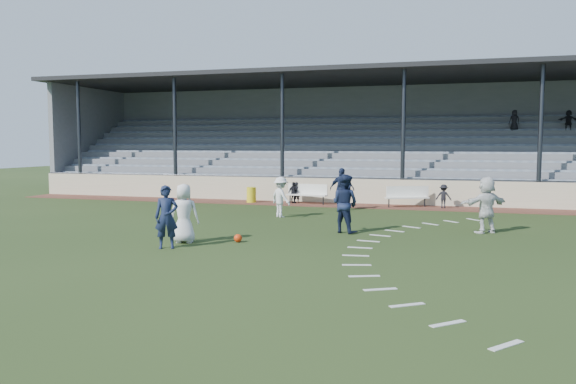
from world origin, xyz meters
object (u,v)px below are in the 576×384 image
Objects in this scene: trash_bin at (251,195)px; player_navy_lead at (167,217)px; bench_right at (407,195)px; player_white_lead at (184,213)px; bench_left at (307,192)px; football at (238,238)px.

trash_bin is 12.17m from player_navy_lead.
player_white_lead reaches higher than bench_right.
bench_right is at bearing 1.29° from trash_bin.
bench_left is at bearing -106.48° from player_white_lead.
player_navy_lead is at bearing 74.24° from player_white_lead.
bench_right is 7.55m from trash_bin.
football is at bearing -80.68° from bench_left.
player_navy_lead is at bearing -81.06° from trash_bin.
player_white_lead is (-5.59, -11.23, 0.29)m from bench_right.
player_navy_lead is at bearing -138.72° from bench_right.
player_navy_lead is (1.89, -12.01, 0.49)m from trash_bin.
player_white_lead is (-1.49, -0.52, 0.75)m from football.
player_white_lead is 0.95m from player_navy_lead.
bench_right is 2.66× the size of trash_bin.
player_navy_lead is (-5.65, -12.18, 0.30)m from bench_right.
player_white_lead reaches higher than football.
player_white_lead reaches higher than bench_left.
bench_left is 2.71× the size of trash_bin.
trash_bin is at bearing 108.08° from football.
football is (3.44, -10.54, -0.27)m from trash_bin.
football is 2.27m from player_navy_lead.
bench_right is (4.74, -0.00, 0.00)m from bench_left.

